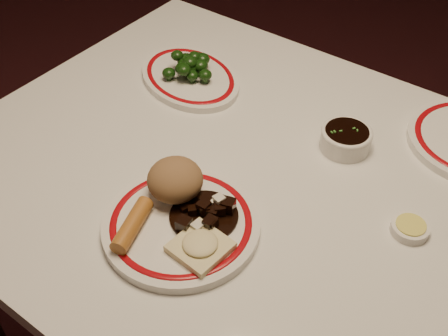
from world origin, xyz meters
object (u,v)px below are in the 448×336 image
dining_table (264,215)px  rice_mound (175,180)px  fried_wonton (200,246)px  broccoli_plate (190,77)px  soy_bowl (346,139)px  spring_roll (132,225)px  stirfry_heap (206,213)px  main_plate (181,225)px  broccoli_pile (190,65)px

dining_table → rice_mound: 0.22m
rice_mound → fried_wonton: rice_mound is taller
dining_table → broccoli_plate: bearing=152.2°
rice_mound → soy_bowl: bearing=60.9°
fried_wonton → rice_mound: bearing=147.1°
spring_roll → stirfry_heap: (0.08, 0.09, -0.00)m
main_plate → broccoli_pile: (-0.26, 0.35, 0.03)m
dining_table → stirfry_heap: bearing=-99.8°
main_plate → rice_mound: size_ratio=3.29×
broccoli_plate → spring_roll: bearing=-62.5°
dining_table → soy_bowl: bearing=67.5°
dining_table → broccoli_plate: size_ratio=3.80×
broccoli_pile → spring_roll: bearing=-62.6°
main_plate → fried_wonton: bearing=-23.1°
dining_table → main_plate: 0.21m
stirfry_heap → rice_mound: bearing=171.3°
rice_mound → soy_bowl: rice_mound is taller
rice_mound → broccoli_plate: bearing=125.5°
spring_roll → broccoli_plate: (-0.21, 0.41, -0.02)m
rice_mound → stirfry_heap: (0.07, -0.01, -0.02)m
fried_wonton → broccoli_plate: size_ratio=0.28×
dining_table → main_plate: main_plate is taller
broccoli_pile → broccoli_plate: bearing=-78.0°
main_plate → stirfry_heap: size_ratio=2.72×
dining_table → fried_wonton: fried_wonton is taller
dining_table → main_plate: bearing=-106.1°
main_plate → soy_bowl: soy_bowl is taller
dining_table → stirfry_heap: 0.19m
main_plate → broccoli_plate: (-0.26, 0.35, -0.00)m
spring_roll → fried_wonton: spring_roll is taller
stirfry_heap → broccoli_pile: bearing=132.4°
rice_mound → dining_table: bearing=53.7°
fried_wonton → main_plate: bearing=156.9°
dining_table → broccoli_pile: size_ratio=10.81×
rice_mound → broccoli_pile: size_ratio=0.87×
dining_table → soy_bowl: soy_bowl is taller
spring_roll → broccoli_pile: size_ratio=0.96×
stirfry_heap → broccoli_plate: bearing=132.8°
spring_roll → soy_bowl: (0.17, 0.41, -0.01)m
broccoli_pile → soy_bowl: bearing=-0.4°
dining_table → spring_roll: bearing=-113.0°
broccoli_pile → rice_mound: bearing=-54.8°
spring_roll → broccoli_plate: spring_roll is taller
rice_mound → spring_roll: 0.11m
main_plate → rice_mound: rice_mound is taller
rice_mound → broccoli_plate: (-0.22, 0.30, -0.04)m
fried_wonton → broccoli_pile: (-0.33, 0.38, 0.01)m
fried_wonton → dining_table: bearing=92.8°
dining_table → rice_mound: (-0.10, -0.14, 0.14)m
dining_table → main_plate: (-0.05, -0.18, 0.10)m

